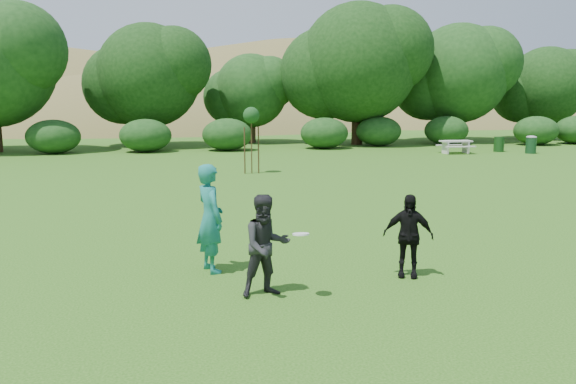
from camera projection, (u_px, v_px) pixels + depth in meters
name	position (u px, v px, depth m)	size (l,w,h in m)	color
ground	(321.00, 279.00, 10.18)	(120.00, 120.00, 0.00)	#19470C
player_teal	(210.00, 218.00, 10.47)	(0.75, 0.49, 2.04)	#197169
player_grey	(266.00, 246.00, 9.19)	(0.83, 0.64, 1.70)	#232326
player_black	(408.00, 236.00, 10.19)	(0.90, 0.38, 1.54)	black
trash_can_near	(499.00, 144.00, 33.86)	(0.60, 0.60, 0.90)	#173E16
frisbee	(301.00, 234.00, 8.96)	(0.27, 0.27, 0.05)	white
sapling	(251.00, 117.00, 23.86)	(0.70, 0.70, 2.85)	#3D2D18
picnic_table	(456.00, 145.00, 32.80)	(1.80, 1.48, 0.76)	#B7B4A9
trash_can_lidded	(531.00, 144.00, 32.80)	(0.60, 0.60, 1.05)	#163D1F
hillside	(191.00, 208.00, 78.20)	(150.00, 72.00, 52.00)	olive
tree_row	(259.00, 73.00, 37.72)	(53.92, 10.38, 9.62)	#3A2616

